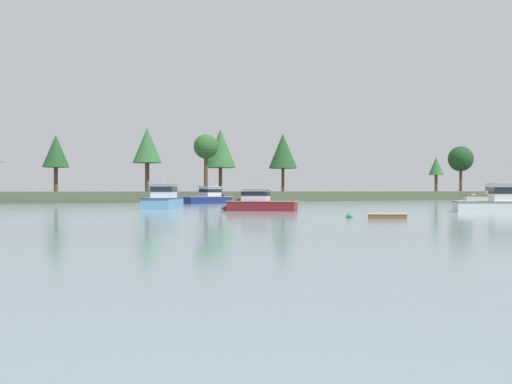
{
  "coord_description": "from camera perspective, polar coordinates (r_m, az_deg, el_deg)",
  "views": [
    {
      "loc": [
        -13.54,
        -9.55,
        1.88
      ],
      "look_at": [
        5.01,
        31.54,
        1.74
      ],
      "focal_mm": 41.72,
      "sensor_mm": 36.0,
      "label": 1
    }
  ],
  "objects": [
    {
      "name": "shore_tree_left",
      "position": [
        109.56,
        -10.39,
        4.36
      ],
      "size": [
        5.2,
        5.2,
        11.58
      ],
      "color": "brown",
      "rests_on": "far_shore_bank"
    },
    {
      "name": "cruiser_white",
      "position": [
        55.29,
        23.19,
        -1.2
      ],
      "size": [
        8.33,
        6.64,
        5.12
      ],
      "color": "white",
      "rests_on": "ground"
    },
    {
      "name": "cruiser_skyblue",
      "position": [
        62.98,
        -8.71,
        -1.0
      ],
      "size": [
        6.81,
        9.92,
        4.94
      ],
      "color": "#669ECC",
      "rests_on": "ground"
    },
    {
      "name": "cruiser_cream",
      "position": [
        82.33,
        21.65,
        -0.74
      ],
      "size": [
        9.12,
        7.32,
        4.96
      ],
      "color": "beige",
      "rests_on": "ground"
    },
    {
      "name": "dinghy_wood",
      "position": [
        39.89,
        12.47,
        -2.35
      ],
      "size": [
        2.67,
        2.17,
        0.48
      ],
      "color": "brown",
      "rests_on": "ground"
    },
    {
      "name": "cruiser_navy",
      "position": [
        84.43,
        -4.31,
        -0.74
      ],
      "size": [
        8.7,
        5.01,
        4.67
      ],
      "color": "navy",
      "rests_on": "ground"
    },
    {
      "name": "shore_tree_inland_b",
      "position": [
        143.7,
        16.88,
        2.35
      ],
      "size": [
        3.39,
        3.39,
        7.97
      ],
      "color": "brown",
      "rests_on": "far_shore_bank"
    },
    {
      "name": "shore_tree_right_mid",
      "position": [
        109.89,
        -18.64,
        3.69
      ],
      "size": [
        4.63,
        4.63,
        9.95
      ],
      "color": "brown",
      "rests_on": "far_shore_bank"
    },
    {
      "name": "far_shore_bank",
      "position": [
        116.7,
        -17.63,
        -0.36
      ],
      "size": [
        223.63,
        54.94,
        1.61
      ],
      "primitive_type": "cube",
      "color": "#4C563D",
      "rests_on": "ground"
    },
    {
      "name": "shore_tree_left_mid",
      "position": [
        120.86,
        2.6,
        3.93
      ],
      "size": [
        5.78,
        5.78,
        11.77
      ],
      "color": "brown",
      "rests_on": "far_shore_bank"
    },
    {
      "name": "cruiser_maroon",
      "position": [
        54.01,
        -0.14,
        -1.31
      ],
      "size": [
        6.85,
        5.92,
        3.56
      ],
      "color": "maroon",
      "rests_on": "ground"
    },
    {
      "name": "shore_tree_far_right",
      "position": [
        154.19,
        19.03,
        3.01
      ],
      "size": [
        6.13,
        6.13,
        11.04
      ],
      "color": "brown",
      "rests_on": "far_shore_bank"
    },
    {
      "name": "shore_tree_center_right",
      "position": [
        121.8,
        -3.43,
        4.15
      ],
      "size": [
        6.41,
        6.41,
        12.7
      ],
      "color": "brown",
      "rests_on": "far_shore_bank"
    },
    {
      "name": "shore_tree_inland_c",
      "position": [
        112.2,
        -4.83,
        4.27
      ],
      "size": [
        4.61,
        4.61,
        10.78
      ],
      "color": "brown",
      "rests_on": "far_shore_bank"
    },
    {
      "name": "mooring_buoy_green",
      "position": [
        40.93,
        8.95,
        -2.35
      ],
      "size": [
        0.43,
        0.43,
        0.48
      ],
      "color": "#1E8C47",
      "rests_on": "ground"
    }
  ]
}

